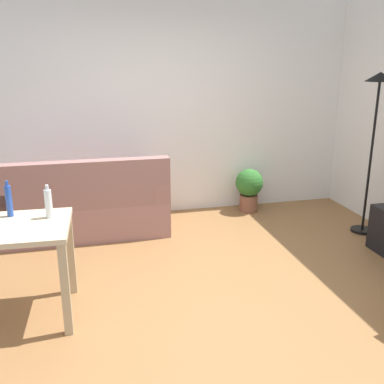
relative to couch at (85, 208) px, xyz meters
name	(u,v)px	position (x,y,z in m)	size (l,w,h in m)	color
ground_plane	(194,292)	(0.89, -1.59, -0.32)	(5.20, 4.40, 0.02)	olive
wall_rear	(152,108)	(0.89, 0.61, 1.04)	(5.20, 0.10, 2.70)	white
couch	(85,208)	(0.00, 0.00, 0.00)	(1.85, 0.84, 0.92)	#996B66
torchiere_lamp	(376,110)	(3.14, -0.69, 1.11)	(0.32, 0.32, 1.81)	black
potted_plant	(249,187)	(2.10, 0.31, 0.02)	(0.36, 0.36, 0.57)	brown
bottle_blue	(9,201)	(-0.55, -1.42, 0.58)	(0.05, 0.05, 0.29)	#2347A3
bottle_clear	(48,203)	(-0.25, -1.53, 0.57)	(0.06, 0.06, 0.26)	silver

